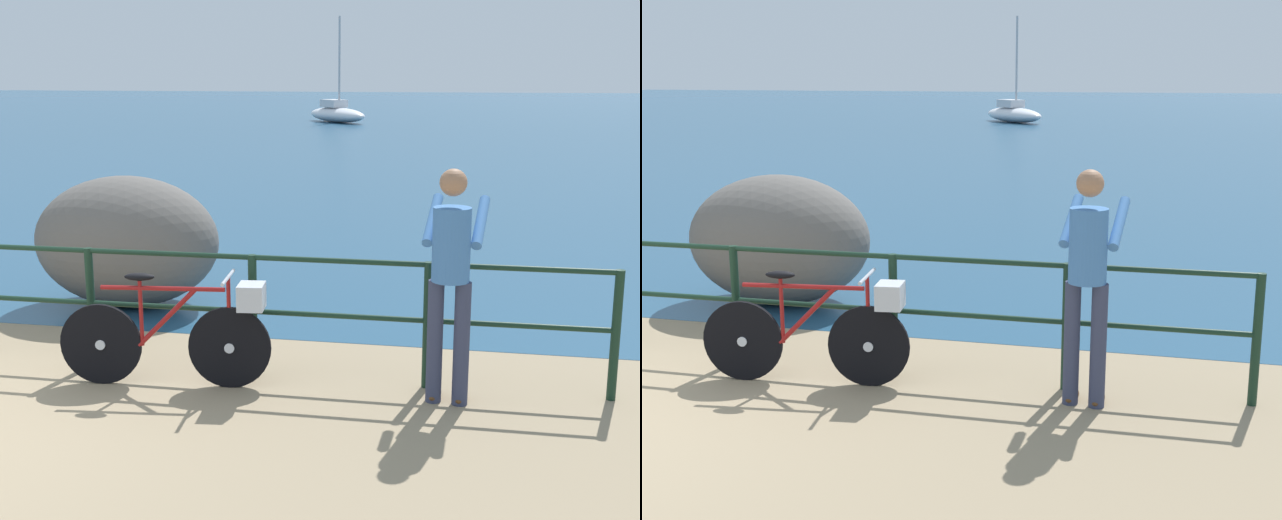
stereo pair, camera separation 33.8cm
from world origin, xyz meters
TOP-DOWN VIEW (x-y plane):
  - ground_plane at (0.00, 20.00)m, footprint 120.00×120.00m
  - sea_surface at (0.00, 47.61)m, footprint 120.00×90.00m
  - promenade_railing at (0.00, 1.63)m, footprint 9.96×0.07m
  - bicycle at (1.64, 1.30)m, footprint 1.69×0.48m
  - person_at_railing at (3.71, 1.36)m, footprint 0.49×0.66m
  - breakwater_boulder_main at (0.23, 3.50)m, footprint 1.99×1.42m
  - sailboat at (-3.09, 35.99)m, footprint 3.89×4.16m

SIDE VIEW (x-z plane):
  - ground_plane at x=0.00m, z-range -0.10..0.00m
  - sea_surface at x=0.00m, z-range 0.00..0.01m
  - sailboat at x=-3.09m, z-range -2.03..2.87m
  - bicycle at x=1.64m, z-range 0.00..0.92m
  - promenade_railing at x=0.00m, z-range 0.13..1.15m
  - breakwater_boulder_main at x=0.23m, z-range 0.00..1.39m
  - person_at_railing at x=3.71m, z-range 0.10..1.88m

